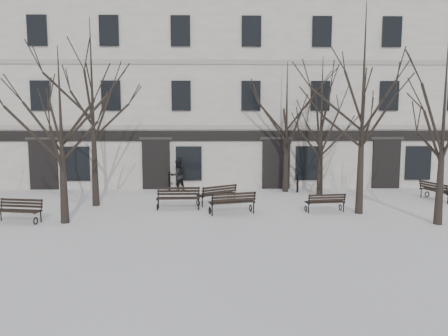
{
  "coord_description": "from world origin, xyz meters",
  "views": [
    {
      "loc": [
        -0.08,
        -17.36,
        4.26
      ],
      "look_at": [
        0.35,
        3.0,
        1.82
      ],
      "focal_mm": 35.0,
      "sensor_mm": 36.0,
      "label": 1
    }
  ],
  "objects_px": {
    "bench_3": "(178,197)",
    "bench_4": "(217,194)",
    "bench_0": "(19,210)",
    "bench_1": "(232,202)",
    "tree_2": "(364,83)",
    "bench_2": "(325,202)",
    "bench_5": "(436,190)",
    "tree_3": "(444,113)",
    "tree_1": "(60,114)"
  },
  "relations": [
    {
      "from": "tree_2",
      "to": "bench_3",
      "type": "distance_m",
      "value": 9.55
    },
    {
      "from": "bench_2",
      "to": "bench_5",
      "type": "bearing_deg",
      "value": -165.95
    },
    {
      "from": "bench_2",
      "to": "bench_4",
      "type": "height_order",
      "value": "bench_4"
    },
    {
      "from": "bench_0",
      "to": "bench_3",
      "type": "relative_size",
      "value": 0.97
    },
    {
      "from": "tree_1",
      "to": "bench_4",
      "type": "bearing_deg",
      "value": 29.67
    },
    {
      "from": "bench_3",
      "to": "bench_4",
      "type": "xyz_separation_m",
      "value": [
        1.79,
        0.93,
        -0.01
      ]
    },
    {
      "from": "bench_1",
      "to": "bench_4",
      "type": "xyz_separation_m",
      "value": [
        -0.64,
        2.05,
        -0.01
      ]
    },
    {
      "from": "tree_3",
      "to": "bench_5",
      "type": "bearing_deg",
      "value": 63.72
    },
    {
      "from": "bench_1",
      "to": "tree_3",
      "type": "bearing_deg",
      "value": 151.34
    },
    {
      "from": "tree_1",
      "to": "bench_2",
      "type": "distance_m",
      "value": 11.7
    },
    {
      "from": "bench_1",
      "to": "bench_3",
      "type": "xyz_separation_m",
      "value": [
        -2.44,
        1.11,
        -0.01
      ]
    },
    {
      "from": "bench_0",
      "to": "bench_3",
      "type": "bearing_deg",
      "value": 30.99
    },
    {
      "from": "bench_0",
      "to": "bench_5",
      "type": "distance_m",
      "value": 19.5
    },
    {
      "from": "tree_2",
      "to": "bench_1",
      "type": "distance_m",
      "value": 7.54
    },
    {
      "from": "tree_1",
      "to": "tree_2",
      "type": "relative_size",
      "value": 0.77
    },
    {
      "from": "tree_1",
      "to": "bench_5",
      "type": "bearing_deg",
      "value": 13.88
    },
    {
      "from": "tree_2",
      "to": "bench_2",
      "type": "distance_m",
      "value": 5.36
    },
    {
      "from": "bench_1",
      "to": "bench_3",
      "type": "relative_size",
      "value": 1.05
    },
    {
      "from": "tree_2",
      "to": "bench_0",
      "type": "bearing_deg",
      "value": -174.7
    },
    {
      "from": "bench_2",
      "to": "bench_4",
      "type": "relative_size",
      "value": 0.9
    },
    {
      "from": "tree_2",
      "to": "bench_4",
      "type": "xyz_separation_m",
      "value": [
        -6.21,
        2.03,
        -5.1
      ]
    },
    {
      "from": "tree_2",
      "to": "bench_0",
      "type": "height_order",
      "value": "tree_2"
    },
    {
      "from": "tree_1",
      "to": "bench_2",
      "type": "bearing_deg",
      "value": 8.96
    },
    {
      "from": "tree_1",
      "to": "bench_1",
      "type": "height_order",
      "value": "tree_1"
    },
    {
      "from": "tree_1",
      "to": "bench_4",
      "type": "height_order",
      "value": "tree_1"
    },
    {
      "from": "bench_2",
      "to": "bench_4",
      "type": "distance_m",
      "value": 5.1
    },
    {
      "from": "tree_2",
      "to": "bench_4",
      "type": "height_order",
      "value": "tree_2"
    },
    {
      "from": "bench_1",
      "to": "bench_5",
      "type": "bearing_deg",
      "value": -179.82
    },
    {
      "from": "tree_3",
      "to": "bench_5",
      "type": "height_order",
      "value": "tree_3"
    },
    {
      "from": "tree_2",
      "to": "bench_5",
      "type": "bearing_deg",
      "value": 29.92
    },
    {
      "from": "bench_1",
      "to": "tree_1",
      "type": "bearing_deg",
      "value": -2.9
    },
    {
      "from": "bench_1",
      "to": "bench_0",
      "type": "bearing_deg",
      "value": -6.36
    },
    {
      "from": "tree_2",
      "to": "bench_3",
      "type": "xyz_separation_m",
      "value": [
        -8.01,
        1.09,
        -5.09
      ]
    },
    {
      "from": "bench_0",
      "to": "bench_4",
      "type": "distance_m",
      "value": 8.68
    },
    {
      "from": "bench_5",
      "to": "bench_4",
      "type": "bearing_deg",
      "value": 78.24
    },
    {
      "from": "tree_3",
      "to": "tree_1",
      "type": "bearing_deg",
      "value": 177.94
    },
    {
      "from": "tree_2",
      "to": "bench_5",
      "type": "distance_m",
      "value": 7.57
    },
    {
      "from": "tree_3",
      "to": "bench_3",
      "type": "distance_m",
      "value": 11.58
    },
    {
      "from": "bench_3",
      "to": "bench_4",
      "type": "height_order",
      "value": "bench_3"
    },
    {
      "from": "bench_1",
      "to": "tree_2",
      "type": "bearing_deg",
      "value": 165.29
    },
    {
      "from": "bench_0",
      "to": "bench_5",
      "type": "relative_size",
      "value": 0.97
    },
    {
      "from": "bench_1",
      "to": "bench_3",
      "type": "distance_m",
      "value": 2.68
    },
    {
      "from": "tree_1",
      "to": "bench_5",
      "type": "relative_size",
      "value": 3.46
    },
    {
      "from": "bench_1",
      "to": "bench_3",
      "type": "height_order",
      "value": "bench_1"
    },
    {
      "from": "bench_5",
      "to": "bench_1",
      "type": "bearing_deg",
      "value": 89.39
    },
    {
      "from": "tree_1",
      "to": "bench_3",
      "type": "relative_size",
      "value": 3.48
    },
    {
      "from": "bench_1",
      "to": "bench_5",
      "type": "height_order",
      "value": "bench_1"
    },
    {
      "from": "tree_2",
      "to": "bench_0",
      "type": "relative_size",
      "value": 4.65
    },
    {
      "from": "tree_2",
      "to": "bench_2",
      "type": "relative_size",
      "value": 5.05
    },
    {
      "from": "bench_5",
      "to": "bench_3",
      "type": "bearing_deg",
      "value": 81.81
    }
  ]
}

